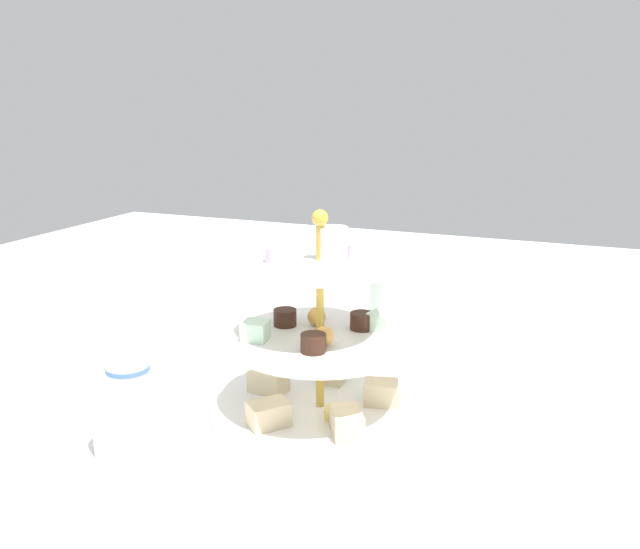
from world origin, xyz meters
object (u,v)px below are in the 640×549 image
Objects in this scene: tiered_serving_stand at (320,356)px; water_glass_short_left at (122,424)px; butter_knife_left at (562,445)px; teacup_with_saucer at (129,384)px; water_glass_tall_right at (389,311)px; butter_knife_right at (214,344)px.

tiered_serving_stand is 0.25m from water_glass_short_left.
water_glass_short_left is 0.41× the size of butter_knife_left.
teacup_with_saucer is at bearing 87.02° from butter_knife_left.
water_glass_tall_right is 0.29m from butter_knife_right.
teacup_with_saucer is 0.55m from butter_knife_left.
water_glass_short_left is at bearing -55.58° from teacup_with_saucer.
teacup_with_saucer is (-0.25, -0.06, -0.05)m from tiered_serving_stand.
butter_knife_left is at bearing 22.93° from water_glass_short_left.
butter_knife_left is 0.56m from butter_knife_right.
water_glass_short_left is 0.78× the size of teacup_with_saucer.
butter_knife_right is at bearing 64.41° from butter_knife_left.
tiered_serving_stand is 0.26m from teacup_with_saucer.
water_glass_short_left reaches higher than butter_knife_right.
butter_knife_left is (0.29, 0.02, -0.08)m from tiered_serving_stand.
water_glass_short_left reaches higher than butter_knife_left.
butter_knife_right is (-0.25, 0.16, -0.08)m from tiered_serving_stand.
butter_knife_left is 1.00× the size of butter_knife_right.
water_glass_tall_right is 0.46m from water_glass_short_left.
tiered_serving_stand is 0.25m from water_glass_tall_right.
tiered_serving_stand is 1.65× the size of butter_knife_right.
tiered_serving_stand is 4.01× the size of water_glass_short_left.
tiered_serving_stand reaches higher than teacup_with_saucer.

